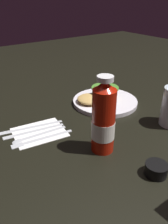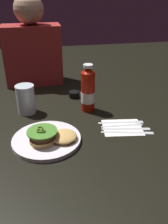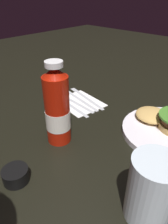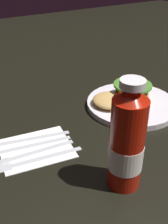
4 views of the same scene
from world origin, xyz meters
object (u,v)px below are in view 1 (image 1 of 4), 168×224
Objects in this scene: dinner_plate at (105,101)px; butter_knife at (30,131)px; ketchup_bottle at (103,120)px; napkin at (39,132)px; fork_utensil at (37,139)px; spoon_utensil at (32,136)px; steak_knife at (28,127)px; burger_sandwich at (99,95)px; condiment_cup at (156,169)px.

butter_knife is at bearing 3.78° from dinner_plate.
ketchup_bottle is at bearing 47.63° from dinner_plate.
butter_knife is at bearing -57.74° from ketchup_bottle.
napkin is 0.05m from fork_utensil.
spoon_utensil is 0.03m from fork_utensil.
dinner_plate is 1.44× the size of spoon_utensil.
napkin is 0.81× the size of butter_knife.
ketchup_bottle is 0.29m from steak_knife.
steak_knife is (0.13, -0.24, -0.09)m from ketchup_bottle.
dinner_plate is 1.61× the size of napkin.
fork_utensil is (0.33, 0.10, -0.03)m from burger_sandwich.
condiment_cup is at bearing 69.35° from burger_sandwich.
ketchup_bottle reaches higher than butter_knife.
napkin is 0.03m from butter_knife.
condiment_cup is 0.35× the size of napkin.
condiment_cup is 0.29× the size of butter_knife.
fork_utensil is at bearing 102.15° from spoon_utensil.
fork_utensil is at bearing -61.03° from condiment_cup.
burger_sandwich is 0.33m from steak_knife.
fork_utensil is (0.02, 0.04, 0.00)m from napkin.
napkin is (0.31, 0.06, -0.03)m from burger_sandwich.
burger_sandwich is 0.44m from condiment_cup.
condiment_cup is 0.32× the size of spoon_utensil.
burger_sandwich is 0.35m from spoon_utensil.
dinner_plate is at bearing -172.75° from napkin.
fork_utensil is at bearing 86.87° from steak_knife.
condiment_cup is 0.41m from butter_knife.
butter_knife is (0.13, -0.21, -0.09)m from ketchup_bottle.
spoon_utensil is at bearing -52.34° from ketchup_bottle.
steak_knife and butter_knife have the same top height.
steak_knife is 0.03m from butter_knife.
dinner_plate is 1.17× the size of ketchup_bottle.
spoon_utensil is (0.03, 0.01, 0.00)m from napkin.
condiment_cup is at bearing 115.05° from butter_knife.
dinner_plate is at bearing 127.99° from burger_sandwich.
steak_knife is (0.33, 0.01, -0.03)m from burger_sandwich.
dinner_plate reaches higher than fork_utensil.
burger_sandwich is 0.33m from ketchup_bottle.
ketchup_bottle is at bearing 122.26° from butter_knife.
ketchup_bottle is 0.23m from fork_utensil.
napkin is 0.05m from steak_knife.
condiment_cup reaches higher than steak_knife.
ketchup_bottle reaches higher than dinner_plate.
dinner_plate is 4.56× the size of condiment_cup.
condiment_cup is (0.16, 0.41, -0.02)m from burger_sandwich.
napkin is at bearing -60.42° from ketchup_bottle.
dinner_plate is 1.41× the size of burger_sandwich.
burger_sandwich is at bearing -168.74° from napkin.
dinner_plate is 0.04m from burger_sandwich.
steak_knife is (0.17, -0.40, -0.01)m from condiment_cup.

